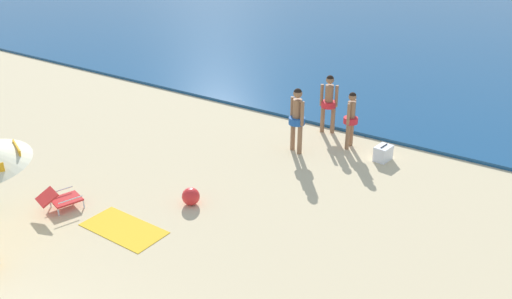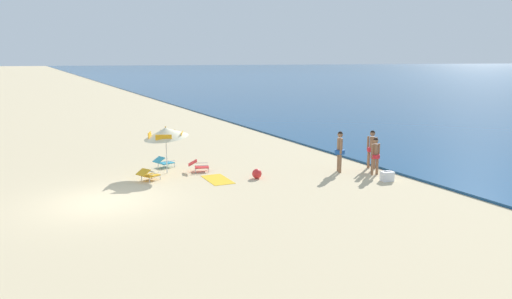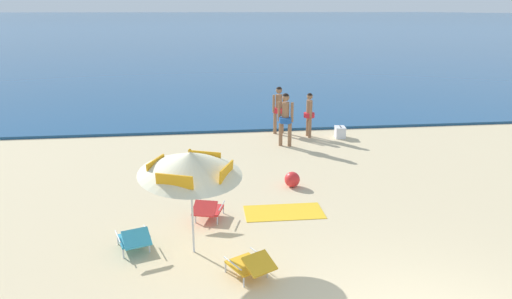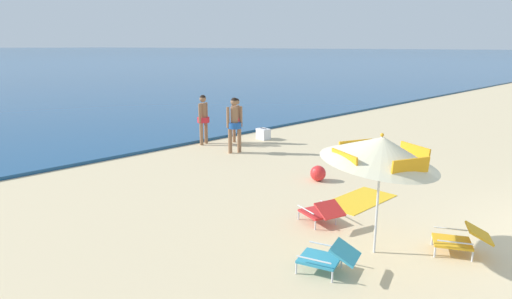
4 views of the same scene
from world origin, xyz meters
name	(u,v)px [view 4 (image 4 of 4)]	position (x,y,z in m)	size (l,w,h in m)	color
beach_umbrella_striped_main	(381,150)	(-3.23, 3.15, 1.79)	(2.44, 2.47, 2.13)	silver
lounge_chair_under_umbrella	(321,212)	(-2.92, 4.50, 0.27)	(0.76, 1.00, 0.52)	red
lounge_chair_beside_umbrella	(328,257)	(-4.35, 3.30, 0.27)	(0.78, 1.01, 0.52)	teal
lounge_chair_facing_sea	(461,239)	(-2.25, 2.10, 0.27)	(0.89, 1.02, 0.52)	gold
person_standing_near_shore	(235,121)	(-0.16, 10.08, 1.05)	(0.50, 0.44, 1.81)	#8C6042
person_standing_beside	(237,117)	(0.92, 11.16, 0.93)	(0.39, 0.48, 1.61)	#8C6042
person_wading_in	(203,116)	(-0.08, 11.80, 1.02)	(0.50, 0.43, 1.76)	#8C6042
cooler_box	(263,134)	(2.03, 10.90, 0.20)	(0.41, 0.53, 0.43)	white
beach_ball	(318,173)	(-0.68, 6.29, 0.20)	(0.41, 0.41, 0.41)	red
beach_towel	(359,200)	(-1.18, 4.72, 0.01)	(0.90, 1.80, 0.01)	gold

